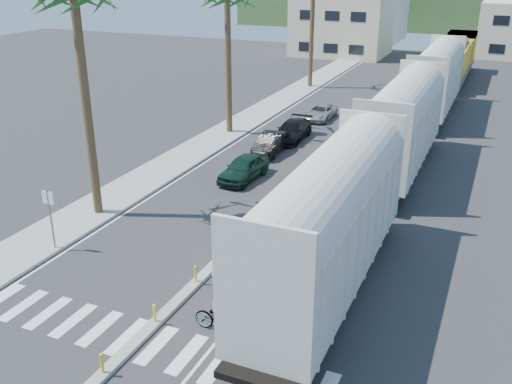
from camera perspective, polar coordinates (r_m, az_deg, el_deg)
ground at (r=22.24m, az=-8.59°, el=-11.60°), size 140.00×140.00×0.00m
sidewalk at (r=46.18m, az=-1.23°, el=7.01°), size 3.00×90.00×0.15m
rails at (r=45.38m, az=16.18°, el=5.78°), size 1.56×100.00×0.06m
median at (r=38.78m, az=7.09°, el=3.82°), size 0.45×60.00×0.85m
crosswalk at (r=20.90m, az=-11.56°, el=-14.31°), size 14.00×2.20×0.01m
lane_markings at (r=44.00m, az=6.34°, el=6.00°), size 9.42×90.00×0.01m
freight_train at (r=41.07m, az=15.82°, el=8.29°), size 3.00×60.94×5.85m
street_sign at (r=26.81m, az=-19.93°, el=-1.78°), size 0.60×0.08×3.00m
buildings at (r=88.96m, az=13.36°, el=16.71°), size 38.00×27.00×10.00m
car_lead at (r=33.98m, az=-1.23°, el=2.42°), size 2.23×4.48×1.45m
car_second at (r=38.69m, az=1.51°, el=4.87°), size 1.79×4.27×1.37m
car_third at (r=41.71m, az=3.63°, el=6.15°), size 2.09×4.81×1.38m
car_rear at (r=47.45m, az=6.45°, el=7.93°), size 2.03×4.24×1.16m
cyclist at (r=20.49m, az=-3.54°, el=-11.94°), size 0.81×2.10×2.45m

